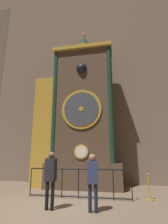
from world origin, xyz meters
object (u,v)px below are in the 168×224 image
visitor_far (93,176)px  stanchion_post (149,192)px  clock_tower (77,116)px  visitor_near (51,174)px

visitor_far → stanchion_post: bearing=35.0°
visitor_far → stanchion_post: 2.71m
clock_tower → visitor_far: size_ratio=5.39×
clock_tower → stanchion_post: size_ratio=9.52×
visitor_far → clock_tower: bearing=101.5°
clock_tower → stanchion_post: 5.13m
stanchion_post → clock_tower: bearing=149.8°
visitor_far → visitor_near: bearing=171.9°
visitor_near → stanchion_post: size_ratio=1.84×
visitor_near → visitor_far: (1.37, 0.02, -0.04)m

